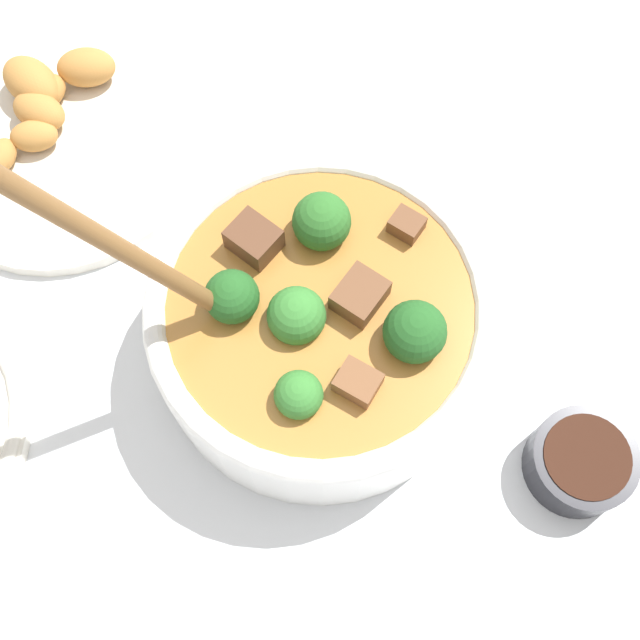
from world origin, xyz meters
TOP-DOWN VIEW (x-y plane):
  - ground_plane at (0.00, 0.00)m, footprint 4.00×4.00m
  - stew_bowl at (-0.00, -0.00)m, footprint 0.26×0.24m
  - condiment_bowl at (0.20, -0.02)m, footprint 0.07×0.07m
  - food_plate at (-0.27, 0.09)m, footprint 0.23×0.23m

SIDE VIEW (x-z plane):
  - ground_plane at x=0.00m, z-range 0.00..0.00m
  - food_plate at x=-0.27m, z-range -0.01..0.03m
  - condiment_bowl at x=0.20m, z-range 0.00..0.04m
  - stew_bowl at x=0.00m, z-range -0.08..0.19m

